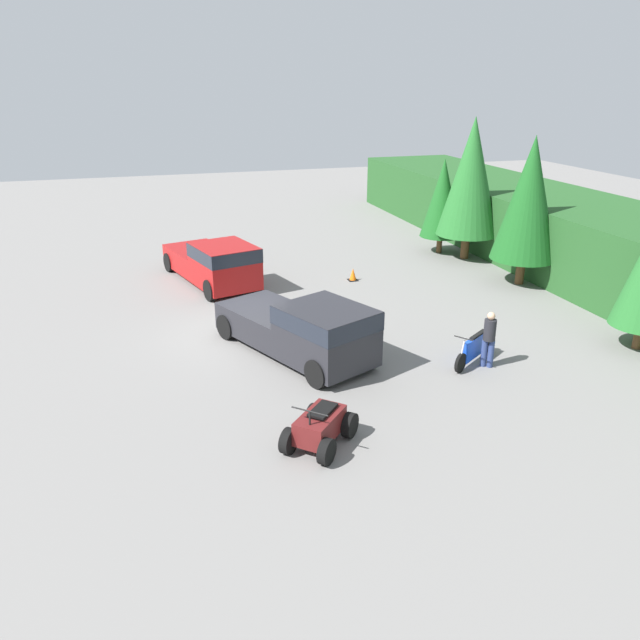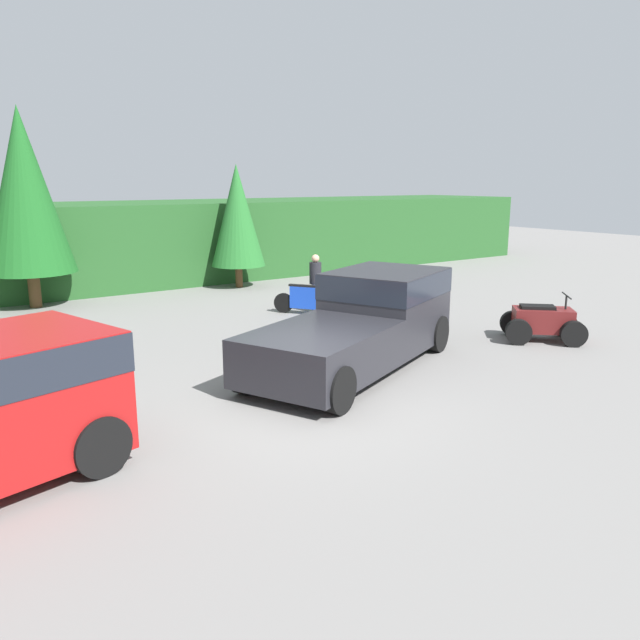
% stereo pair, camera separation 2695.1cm
% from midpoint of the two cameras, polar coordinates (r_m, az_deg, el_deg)
% --- Properties ---
extents(ground_plane, '(80.00, 80.00, 0.00)m').
position_cam_midpoint_polar(ground_plane, '(11.28, -75.95, -30.98)').
color(ground_plane, slate).
extents(hillside_backdrop, '(44.00, 6.00, 3.13)m').
position_cam_midpoint_polar(hillside_backdrop, '(23.77, -51.42, -3.39)').
color(hillside_backdrop, '#235123').
rests_on(hillside_backdrop, ground_plane).
extents(tree_mid_right, '(2.75, 2.75, 6.25)m').
position_cam_midpoint_polar(tree_mid_right, '(20.96, -60.52, -0.68)').
color(tree_mid_right, brown).
rests_on(tree_mid_right, ground_plane).
extents(tree_right, '(2.03, 2.03, 4.61)m').
position_cam_midpoint_polar(tree_right, '(18.77, -40.38, -1.05)').
color(tree_right, brown).
rests_on(tree_right, ground_plane).
extents(pickup_truck_second, '(6.30, 4.40, 1.97)m').
position_cam_midpoint_polar(pickup_truck_second, '(10.24, -59.51, -24.23)').
color(pickup_truck_second, '#232328').
rests_on(pickup_truck_second, ground_plane).
extents(dirt_bike, '(1.44, 2.02, 1.12)m').
position_cam_midpoint_polar(dirt_bike, '(14.08, -43.50, -15.00)').
color(dirt_bike, black).
rests_on(dirt_bike, ground_plane).
extents(quad_atv, '(2.26, 2.23, 1.20)m').
position_cam_midpoint_polar(quad_atv, '(8.75, -26.55, -29.57)').
color(quad_atv, black).
rests_on(quad_atv, ground_plane).
extents(rider_person, '(0.52, 0.52, 1.79)m').
position_cam_midpoint_polar(rider_person, '(14.05, -42.16, -12.55)').
color(rider_person, navy).
rests_on(rider_person, ground_plane).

